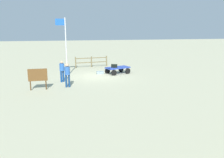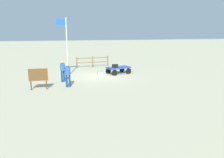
% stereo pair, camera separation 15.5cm
% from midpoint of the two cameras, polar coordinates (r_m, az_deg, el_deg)
% --- Properties ---
extents(ground_plane, '(120.00, 120.00, 0.00)m').
position_cam_midpoint_polar(ground_plane, '(20.23, -3.24, 0.70)').
color(ground_plane, '#B4B18E').
extents(luggage_cart, '(2.40, 1.84, 0.61)m').
position_cam_midpoint_polar(luggage_cart, '(21.24, 1.75, 2.52)').
color(luggage_cart, '#2A45AC').
rests_on(luggage_cart, ground).
extents(suitcase_dark, '(0.63, 0.52, 0.28)m').
position_cam_midpoint_polar(suitcase_dark, '(20.98, 0.98, 3.23)').
color(suitcase_dark, black).
rests_on(suitcase_dark, luggage_cart).
extents(suitcase_tan, '(0.64, 0.37, 0.25)m').
position_cam_midpoint_polar(suitcase_tan, '(21.19, -2.52, 1.58)').
color(suitcase_tan, '#82969C').
rests_on(suitcase_tan, ground).
extents(worker_lead, '(0.51, 0.51, 1.65)m').
position_cam_midpoint_polar(worker_lead, '(18.28, -11.79, 2.32)').
color(worker_lead, navy).
rests_on(worker_lead, ground).
extents(worker_trailing, '(0.38, 0.38, 1.71)m').
position_cam_midpoint_polar(worker_trailing, '(16.55, -10.54, 1.51)').
color(worker_trailing, navy).
rests_on(worker_trailing, ground).
extents(flagpole, '(0.84, 0.16, 4.95)m').
position_cam_midpoint_polar(flagpole, '(20.17, -11.06, 8.73)').
color(flagpole, silver).
rests_on(flagpole, ground).
extents(signboard, '(1.25, 0.09, 1.45)m').
position_cam_midpoint_polar(signboard, '(16.32, -17.40, 0.72)').
color(signboard, '#4C3319').
rests_on(signboard, ground).
extents(wooden_fence, '(3.50, 0.58, 1.15)m').
position_cam_midpoint_polar(wooden_fence, '(24.91, -4.61, 4.43)').
color(wooden_fence, brown).
rests_on(wooden_fence, ground).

